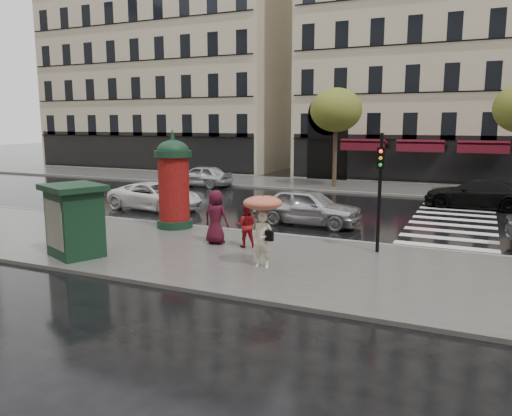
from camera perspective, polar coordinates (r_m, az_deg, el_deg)
The scene contains 19 objects.
ground at distance 16.79m, azimuth -1.13°, elevation -5.42°, with size 160.00×160.00×0.00m, color black.
near_sidewalk at distance 16.34m, azimuth -1.89°, elevation -5.64°, with size 90.00×7.00×0.12m, color #474744.
far_sidewalk at distance 34.61m, azimuth 12.54°, elevation 2.34°, with size 90.00×6.00×0.12m, color #474744.
near_kerb at distance 19.44m, azimuth 2.68°, elevation -3.11°, with size 90.00×0.25×0.14m, color slate.
far_kerb at distance 31.71m, azimuth 11.42°, elevation 1.73°, with size 90.00×0.25×0.14m, color slate.
zebra_crossing at distance 24.64m, azimuth 21.67°, elevation -1.20°, with size 3.60×11.75×0.01m, color silver.
bldg_far_corner at distance 45.16m, azimuth 24.03°, elevation 17.76°, with size 26.00×14.00×22.90m.
bldg_far_left at distance 53.66m, azimuth -8.96°, elevation 17.06°, with size 24.00×14.00×22.90m.
tree_far_left at distance 33.84m, azimuth 9.14°, elevation 10.95°, with size 3.40×3.40×6.64m.
woman_umbrella at distance 14.69m, azimuth 0.78°, elevation -1.27°, with size 1.16×1.16×2.23m.
woman_red at distance 17.23m, azimuth -1.16°, elevation -2.01°, with size 0.74×0.58×1.53m, color maroon.
man_burgundy at distance 17.76m, azimuth -4.62°, elevation -1.04°, with size 0.94×0.61×1.92m, color #410D1C.
morris_column at distance 20.62m, azimuth -9.39°, elevation 3.11°, with size 1.50×1.50×4.04m.
traffic_light at distance 16.72m, azimuth 13.98°, elevation 2.99°, with size 0.27×0.38×3.94m.
newsstand at distance 17.07m, azimuth -20.01°, elevation -1.23°, with size 2.42×2.26×2.33m.
car_silver at distance 21.68m, azimuth 5.93°, elevation 0.15°, with size 1.88×4.68×1.59m, color #BBBBC0.
car_white at distance 25.83m, azimuth -11.41°, elevation 1.33°, with size 2.30×4.99×1.39m, color white.
car_black at distance 28.18m, azimuth 23.98°, elevation 1.50°, with size 2.12×5.21×1.51m, color black.
car_far_silver at distance 34.64m, azimuth -6.31°, elevation 3.66°, with size 1.76×4.38×1.49m, color silver.
Camera 1 is at (6.99, -14.62, 4.40)m, focal length 35.00 mm.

